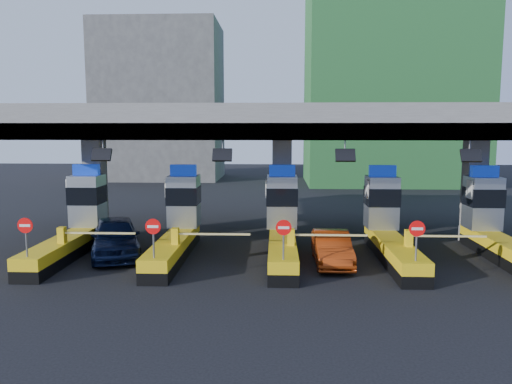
{
  "coord_description": "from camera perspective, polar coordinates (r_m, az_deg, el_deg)",
  "views": [
    {
      "loc": [
        -0.28,
        -23.2,
        5.99
      ],
      "look_at": [
        -1.24,
        0.0,
        3.01
      ],
      "focal_mm": 35.0,
      "sensor_mm": 36.0,
      "label": 1
    }
  ],
  "objects": [
    {
      "name": "ground",
      "position": [
        23.97,
        2.99,
        -7.17
      ],
      "size": [
        120.0,
        120.0,
        0.0
      ],
      "primitive_type": "plane",
      "color": "black",
      "rests_on": "ground"
    },
    {
      "name": "toll_canopy",
      "position": [
        26.08,
        3.01,
        7.62
      ],
      "size": [
        28.0,
        12.09,
        7.0
      ],
      "color": "slate",
      "rests_on": "ground"
    },
    {
      "name": "toll_lane_far_left",
      "position": [
        25.82,
        -19.81,
        -3.37
      ],
      "size": [
        4.43,
        8.0,
        4.16
      ],
      "color": "black",
      "rests_on": "ground"
    },
    {
      "name": "toll_lane_left",
      "position": [
        24.39,
        -8.85,
        -3.63
      ],
      "size": [
        4.43,
        8.0,
        4.16
      ],
      "color": "black",
      "rests_on": "ground"
    },
    {
      "name": "toll_lane_center",
      "position": [
        23.93,
        3.01,
        -3.76
      ],
      "size": [
        4.43,
        8.0,
        4.16
      ],
      "color": "black",
      "rests_on": "ground"
    },
    {
      "name": "toll_lane_right",
      "position": [
        24.5,
        14.81,
        -3.73
      ],
      "size": [
        4.43,
        8.0,
        4.16
      ],
      "color": "black",
      "rests_on": "ground"
    },
    {
      "name": "toll_lane_far_right",
      "position": [
        26.04,
        25.63,
        -3.57
      ],
      "size": [
        4.43,
        8.0,
        4.16
      ],
      "color": "black",
      "rests_on": "ground"
    },
    {
      "name": "bg_building_scaffold",
      "position": [
        57.12,
        15.3,
        15.13
      ],
      "size": [
        18.0,
        12.0,
        28.0
      ],
      "primitive_type": "cube",
      "color": "#1E5926",
      "rests_on": "ground"
    },
    {
      "name": "bg_building_concrete",
      "position": [
        60.85,
        -10.84,
        10.03
      ],
      "size": [
        14.0,
        10.0,
        18.0
      ],
      "primitive_type": "cube",
      "color": "#4C4C49",
      "rests_on": "ground"
    },
    {
      "name": "van",
      "position": [
        24.42,
        -15.76,
        -4.96
      ],
      "size": [
        3.77,
        5.77,
        1.83
      ],
      "primitive_type": "imported",
      "rotation": [
        0.0,
        0.0,
        0.33
      ],
      "color": "black",
      "rests_on": "ground"
    },
    {
      "name": "red_car",
      "position": [
        22.43,
        8.66,
        -6.35
      ],
      "size": [
        1.56,
        4.38,
        1.44
      ],
      "primitive_type": "imported",
      "rotation": [
        0.0,
        0.0,
        0.01
      ],
      "color": "#9B310B",
      "rests_on": "ground"
    }
  ]
}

